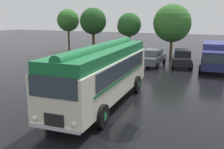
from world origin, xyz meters
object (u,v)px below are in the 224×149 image
object	(u,v)px
car_mid_right	(153,57)
vintage_bus	(102,71)
car_near_left	(101,54)
car_far_right	(182,58)
car_mid_left	(128,54)
box_van	(214,55)

from	to	relation	value
car_mid_right	vintage_bus	bearing A→B (deg)	-89.53
car_near_left	car_far_right	bearing A→B (deg)	2.97
vintage_bus	car_far_right	size ratio (longest dim) A/B	2.32
car_far_right	car_mid_left	bearing A→B (deg)	178.76
car_mid_left	vintage_bus	bearing A→B (deg)	-77.09
vintage_bus	car_mid_left	size ratio (longest dim) A/B	2.36
car_near_left	box_van	distance (m)	11.61
car_far_right	box_van	size ratio (longest dim) A/B	0.76
vintage_bus	box_van	world-z (taller)	vintage_bus
car_near_left	vintage_bus	bearing A→B (deg)	-65.07
car_mid_left	car_far_right	distance (m)	5.78
car_mid_right	car_far_right	bearing A→B (deg)	16.11
car_near_left	car_mid_right	distance (m)	5.86
car_near_left	box_van	world-z (taller)	box_van
box_van	car_mid_right	bearing A→B (deg)	-178.40
car_mid_left	car_far_right	bearing A→B (deg)	-1.24
vintage_bus	box_van	size ratio (longest dim) A/B	1.76
vintage_bus	car_mid_right	world-z (taller)	vintage_bus
vintage_bus	car_mid_left	distance (m)	13.77
car_far_right	box_van	bearing A→B (deg)	-12.55
vintage_bus	car_far_right	distance (m)	13.57
car_near_left	box_van	xyz separation A→B (m)	(11.60, -0.20, 0.52)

